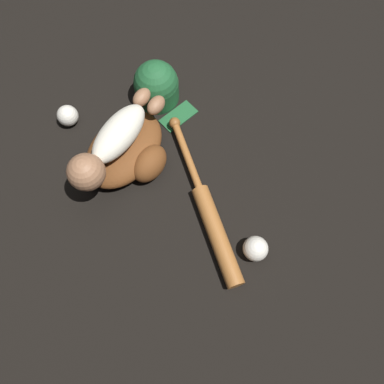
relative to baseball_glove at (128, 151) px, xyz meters
name	(u,v)px	position (x,y,z in m)	size (l,w,h in m)	color
ground_plane	(130,163)	(0.01, 0.01, -0.05)	(6.00, 6.00, 0.00)	black
baseball_glove	(128,151)	(0.00, 0.00, 0.00)	(0.33, 0.28, 0.10)	brown
baby_figure	(110,143)	(0.04, -0.01, 0.10)	(0.40, 0.16, 0.11)	silver
baseball_bat	(210,217)	(-0.01, 0.33, -0.02)	(0.33, 0.52, 0.05)	#9E602D
baseball	(255,249)	(-0.02, 0.50, -0.01)	(0.07, 0.07, 0.07)	silver
baseball_spare	(68,116)	(0.03, -0.26, -0.01)	(0.07, 0.07, 0.07)	silver
baseball_cap	(157,86)	(-0.24, -0.10, 0.01)	(0.16, 0.22, 0.15)	#1E562D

